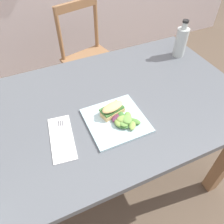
% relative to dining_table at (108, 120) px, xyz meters
% --- Properties ---
extents(ground_plane, '(9.35, 9.35, 0.00)m').
position_rel_dining_table_xyz_m(ground_plane, '(0.02, -0.17, -0.62)').
color(ground_plane, brown).
extents(dining_table, '(1.35, 0.83, 0.74)m').
position_rel_dining_table_xyz_m(dining_table, '(0.00, 0.00, 0.00)').
color(dining_table, '#51565B').
rests_on(dining_table, ground).
extents(chair_wooden_far, '(0.48, 0.48, 0.87)m').
position_rel_dining_table_xyz_m(chair_wooden_far, '(0.20, 0.82, -0.17)').
color(chair_wooden_far, '#8E6642').
rests_on(chair_wooden_far, ground).
extents(plate_lunch, '(0.25, 0.25, 0.01)m').
position_rel_dining_table_xyz_m(plate_lunch, '(-0.01, -0.12, 0.13)').
color(plate_lunch, silver).
rests_on(plate_lunch, dining_table).
extents(sandwich_half_front, '(0.12, 0.08, 0.06)m').
position_rel_dining_table_xyz_m(sandwich_half_front, '(-0.01, -0.08, 0.16)').
color(sandwich_half_front, '#DBB270').
rests_on(sandwich_half_front, plate_lunch).
extents(salad_mixed_greens, '(0.12, 0.13, 0.03)m').
position_rel_dining_table_xyz_m(salad_mixed_greens, '(0.02, -0.15, 0.15)').
color(salad_mixed_greens, '#84A84C').
rests_on(salad_mixed_greens, plate_lunch).
extents(napkin_folded, '(0.13, 0.25, 0.00)m').
position_rel_dining_table_xyz_m(napkin_folded, '(-0.26, -0.11, 0.13)').
color(napkin_folded, white).
rests_on(napkin_folded, dining_table).
extents(fork_on_napkin, '(0.06, 0.18, 0.00)m').
position_rel_dining_table_xyz_m(fork_on_napkin, '(-0.25, -0.10, 0.13)').
color(fork_on_napkin, silver).
rests_on(fork_on_napkin, napkin_folded).
extents(bottle_cold_brew, '(0.07, 0.07, 0.21)m').
position_rel_dining_table_xyz_m(bottle_cold_brew, '(0.56, 0.21, 0.20)').
color(bottle_cold_brew, black).
rests_on(bottle_cold_brew, dining_table).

